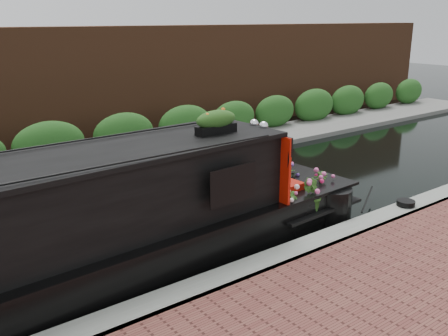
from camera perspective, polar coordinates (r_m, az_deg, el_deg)
ground at (r=11.04m, az=-9.47°, el=-6.22°), size 80.00×80.00×0.00m
near_bank_coping at (r=8.55m, az=1.33°, el=-13.25°), size 40.00×0.60×0.50m
far_bank_path at (r=14.69m, az=-17.23°, el=-0.88°), size 40.00×2.40×0.34m
far_hedge at (r=15.51m, az=-18.40°, el=-0.07°), size 40.00×1.10×2.80m
far_brick_wall at (r=17.45m, az=-20.71°, el=1.54°), size 40.00×1.00×8.00m
narrowboat at (r=8.33m, az=-18.84°, el=-8.44°), size 12.32×2.72×2.88m
rope_fender at (r=12.06m, az=12.10°, el=-3.42°), size 0.36×0.38×0.36m
coiled_mooring_rope at (r=11.86m, az=20.07°, el=-3.79°), size 0.40×0.40×0.12m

